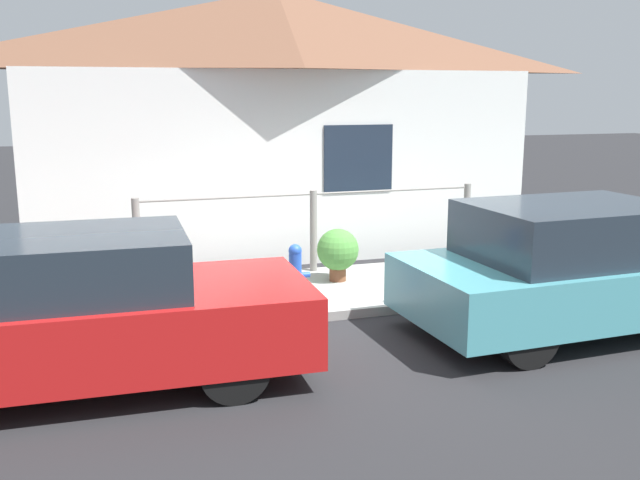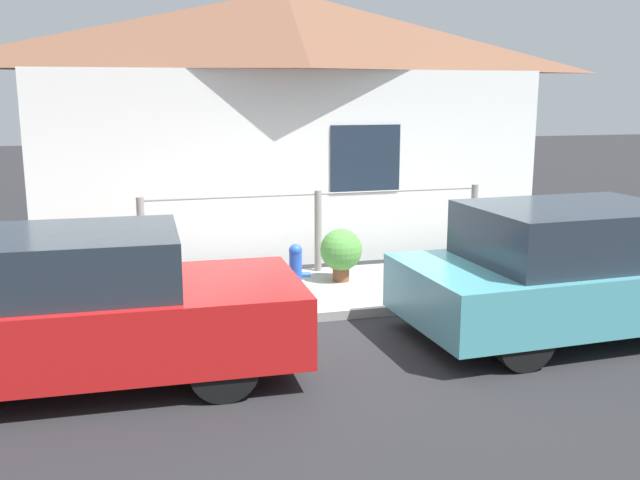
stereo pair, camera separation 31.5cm
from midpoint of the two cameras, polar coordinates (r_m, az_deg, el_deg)
ground_plane at (r=8.38m, az=2.28°, el=-6.27°), size 60.00×60.00×0.00m
sidewalk at (r=9.29m, az=0.11°, el=-4.06°), size 24.00×2.06×0.11m
house at (r=11.55m, az=-4.10°, el=15.27°), size 8.15×2.23×4.14m
fence at (r=9.96m, az=-1.44°, el=1.06°), size 4.90×0.10×1.14m
car_left at (r=6.71m, az=-20.80°, el=-5.46°), size 4.23×1.76×1.39m
car_right at (r=8.26m, az=18.84°, el=-2.12°), size 3.98×1.93×1.41m
fire_hydrant at (r=8.50m, az=-3.05°, el=-2.59°), size 0.36×0.16×0.72m
potted_plant_near_hydrant at (r=9.47m, az=0.48°, el=-0.89°), size 0.56×0.56×0.70m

